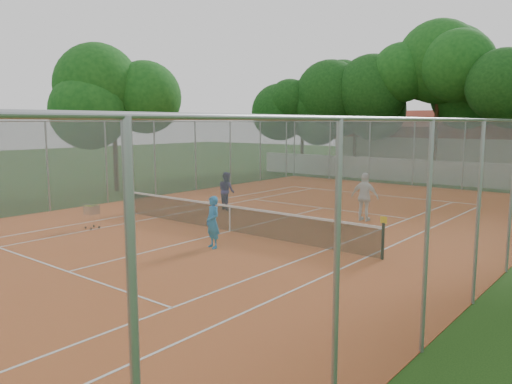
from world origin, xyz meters
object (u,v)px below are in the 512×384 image
Objects in this scene: tennis_net at (230,218)px; clubhouse at (446,143)px; player_far_right at (365,197)px; ball_hopper at (92,216)px; player_near at (213,222)px; player_far_left at (227,191)px.

clubhouse is (-2.00, 29.00, 1.69)m from tennis_net.
player_far_right is 2.02× the size of ball_hopper.
player_near reaches higher than ball_hopper.
clubhouse reaches higher than player_near.
player_near is at bearing -5.77° from ball_hopper.
tennis_net is at bearing 154.14° from player_far_left.
clubhouse is at bearing 113.50° from player_near.
tennis_net is 0.72× the size of clubhouse.
ball_hopper is at bearing -145.79° from tennis_net.
clubhouse is 17.07× the size of ball_hopper.
ball_hopper is (-1.07, -6.24, -0.38)m from player_far_left.
ball_hopper is at bearing -94.08° from clubhouse.
player_near is at bearing -84.13° from clubhouse.
player_near is at bearing 71.74° from player_far_right.
clubhouse reaches higher than player_far_right.
player_near is 1.72× the size of ball_hopper.
player_far_left is at bearing 133.93° from tennis_net.
tennis_net is 5.17m from ball_hopper.
clubhouse is at bearing 93.95° from tennis_net.
player_far_left is at bearing 9.41° from player_far_right.
clubhouse is 32.04m from ball_hopper.
player_near is at bearing -60.54° from tennis_net.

